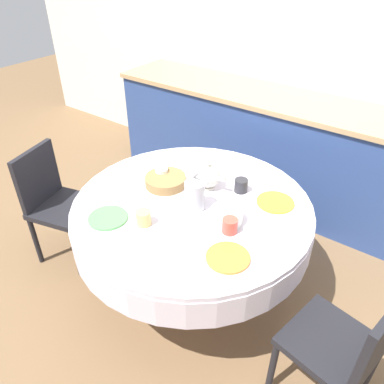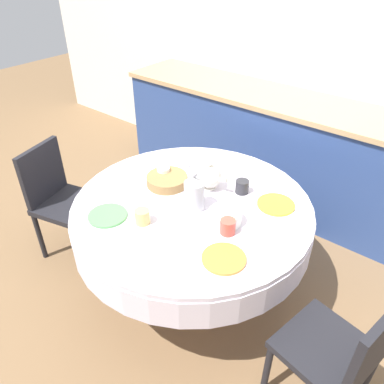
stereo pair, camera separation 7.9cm
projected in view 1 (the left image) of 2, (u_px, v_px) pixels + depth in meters
ground_plane at (192, 287)px, 2.63m from camera, size 12.00×12.00×0.00m
wall_back at (316, 47)px, 3.03m from camera, size 7.00×0.05×2.60m
kitchen_counter at (284, 152)px, 3.27m from camera, size 3.24×0.64×0.96m
dining_table at (192, 219)px, 2.28m from camera, size 1.43×1.43×0.73m
chair_left at (347, 346)px, 1.72m from camera, size 0.47×0.47×0.86m
chair_right at (55, 199)px, 2.67m from camera, size 0.49×0.49×0.86m
plate_near_left at (108, 218)px, 2.09m from camera, size 0.22×0.22×0.01m
cup_near_left at (144, 218)px, 2.03m from camera, size 0.08×0.08×0.08m
plate_near_right at (228, 257)px, 1.83m from camera, size 0.22×0.22×0.01m
cup_near_right at (230, 226)px, 1.98m from camera, size 0.08×0.08×0.08m
plate_far_left at (173, 162)px, 2.60m from camera, size 0.22×0.22×0.01m
cup_far_left at (162, 174)px, 2.41m from camera, size 0.08×0.08×0.08m
plate_far_right at (275, 202)px, 2.21m from camera, size 0.22×0.22×0.01m
cup_far_right at (241, 185)px, 2.30m from camera, size 0.08×0.08×0.08m
coffee_carafe at (195, 193)px, 2.12m from camera, size 0.12×0.12×0.25m
teapot at (209, 176)px, 2.31m from camera, size 0.20×0.15×0.19m
bread_basket at (166, 181)px, 2.36m from camera, size 0.26×0.26×0.06m
fruit_bowl at (226, 216)px, 2.05m from camera, size 0.18×0.18×0.08m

